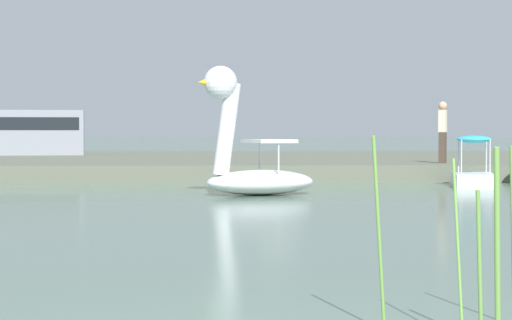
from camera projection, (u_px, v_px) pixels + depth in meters
shore_bank_far at (237, 163)px, 37.35m from camera, size 147.74×20.60×0.50m
swan_boat at (251, 159)px, 21.95m from camera, size 2.94×2.23×2.94m
pedal_boat_cyan at (474, 172)px, 25.21m from camera, size 1.35×2.19×1.35m
person_on_path at (443, 129)px, 29.03m from camera, size 0.29×0.28×1.87m
parked_van at (29, 131)px, 39.23m from camera, size 4.58×2.31×1.82m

